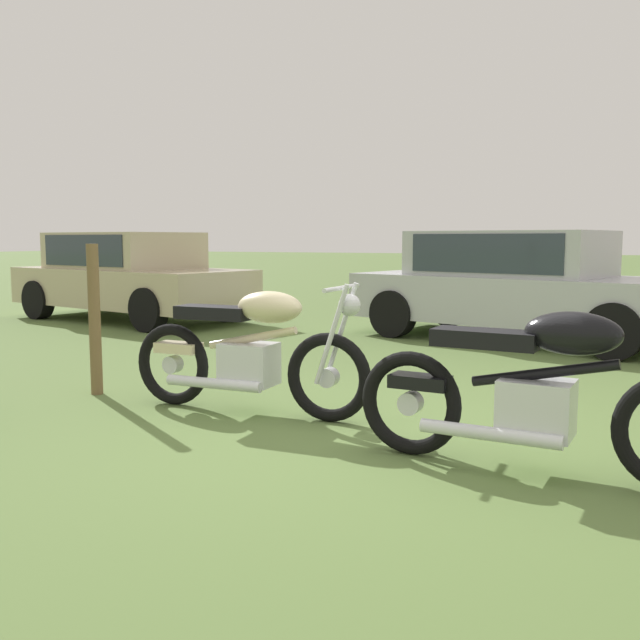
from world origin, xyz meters
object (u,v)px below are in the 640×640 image
(motorcycle_black, at_px, (538,391))
(fence_post_wooden, at_px, (95,320))
(car_silver, at_px, (515,280))
(car_beige, at_px, (128,272))
(motorcycle_cream, at_px, (249,351))

(motorcycle_black, height_order, fence_post_wooden, fence_post_wooden)
(motorcycle_black, relative_size, car_silver, 0.46)
(car_beige, relative_size, car_silver, 0.97)
(motorcycle_black, height_order, car_beige, car_beige)
(car_beige, height_order, fence_post_wooden, car_beige)
(car_beige, distance_m, car_silver, 6.16)
(motorcycle_black, bearing_deg, fence_post_wooden, 175.12)
(car_beige, bearing_deg, motorcycle_black, -23.65)
(car_beige, bearing_deg, motorcycle_cream, -30.69)
(car_beige, bearing_deg, car_silver, 14.57)
(car_beige, bearing_deg, fence_post_wooden, -40.91)
(motorcycle_black, distance_m, car_silver, 5.53)
(car_beige, distance_m, fence_post_wooden, 5.74)
(motorcycle_cream, xyz_separation_m, car_silver, (1.22, 4.87, 0.32))
(fence_post_wooden, bearing_deg, car_silver, 60.26)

